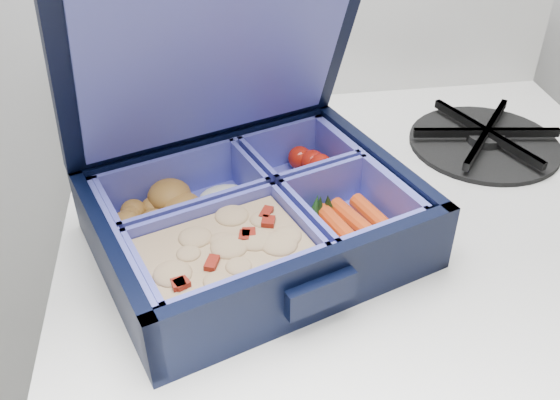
{
  "coord_description": "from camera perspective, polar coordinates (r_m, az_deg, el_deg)",
  "views": [
    {
      "loc": [
        -0.07,
        1.24,
        1.2
      ],
      "look_at": [
        -0.0,
        1.66,
        0.88
      ],
      "focal_mm": 40.0,
      "sensor_mm": 36.0,
      "label": 1
    }
  ],
  "objects": [
    {
      "name": "burner_grate_rear",
      "position": [
        0.71,
        -7.18,
        7.03
      ],
      "size": [
        0.17,
        0.17,
        0.02
      ],
      "primitive_type": "cylinder",
      "rotation": [
        0.0,
        0.0,
        0.02
      ],
      "color": "black",
      "rests_on": "stove"
    },
    {
      "name": "burner_grate",
      "position": [
        0.71,
        18.29,
        5.57
      ],
      "size": [
        0.18,
        0.18,
        0.02
      ],
      "primitive_type": "cylinder",
      "rotation": [
        0.0,
        0.0,
        -0.14
      ],
      "color": "black",
      "rests_on": "stove"
    },
    {
      "name": "bento_box",
      "position": [
        0.52,
        -2.24,
        -1.67
      ],
      "size": [
        0.31,
        0.28,
        0.06
      ],
      "primitive_type": null,
      "rotation": [
        0.0,
        0.0,
        0.35
      ],
      "color": "black",
      "rests_on": "stove"
    },
    {
      "name": "fork",
      "position": [
        0.65,
        -2.11,
        3.72
      ],
      "size": [
        0.05,
        0.17,
        0.01
      ],
      "primitive_type": null,
      "rotation": [
        0.0,
        0.0,
        -0.2
      ],
      "color": "#9FA2AF",
      "rests_on": "stove"
    }
  ]
}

